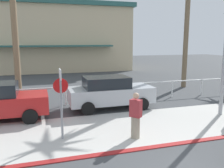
% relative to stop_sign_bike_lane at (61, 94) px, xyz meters
% --- Properties ---
extents(ground_plane, '(80.00, 80.00, 0.00)m').
position_rel_stop_sign_bike_lane_xyz_m(ground_plane, '(2.86, 6.24, -1.68)').
color(ground_plane, '#424447').
extents(sidewalk_strip, '(44.00, 4.00, 0.02)m').
position_rel_stop_sign_bike_lane_xyz_m(sidewalk_strip, '(2.86, 0.44, -1.67)').
color(sidewalk_strip, beige).
rests_on(sidewalk_strip, ground).
extents(curb_paint, '(44.00, 0.24, 0.03)m').
position_rel_stop_sign_bike_lane_xyz_m(curb_paint, '(2.86, -1.56, -1.66)').
color(curb_paint, maroon).
rests_on(curb_paint, ground).
extents(building_backdrop, '(19.16, 10.64, 7.88)m').
position_rel_stop_sign_bike_lane_xyz_m(building_backdrop, '(0.73, 22.85, 2.29)').
color(building_backdrop, beige).
rests_on(building_backdrop, ground).
extents(rail_fence, '(22.32, 0.08, 1.04)m').
position_rel_stop_sign_bike_lane_xyz_m(rail_fence, '(2.86, 4.74, -0.84)').
color(rail_fence, white).
rests_on(rail_fence, ground).
extents(stop_sign_bike_lane, '(0.52, 0.56, 2.56)m').
position_rel_stop_sign_bike_lane_xyz_m(stop_sign_bike_lane, '(0.00, 0.00, 0.00)').
color(stop_sign_bike_lane, gray).
rests_on(stop_sign_bike_lane, ground).
extents(car_silver_2, '(4.40, 2.02, 1.69)m').
position_rel_stop_sign_bike_lane_xyz_m(car_silver_2, '(2.79, 3.43, -0.81)').
color(car_silver_2, '#B2B7BC').
rests_on(car_silver_2, ground).
extents(pedestrian_1, '(0.46, 0.47, 1.71)m').
position_rel_stop_sign_bike_lane_xyz_m(pedestrian_1, '(2.55, -0.67, -0.89)').
color(pedestrian_1, gray).
rests_on(pedestrian_1, ground).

